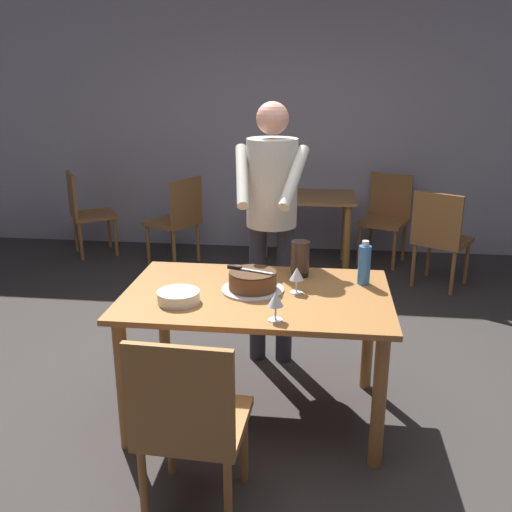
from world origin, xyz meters
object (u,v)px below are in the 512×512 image
object	(u,v)px
background_chair_2	(86,210)
plate_stack	(178,297)
water_bottle	(364,264)
hurricane_lamp	(300,258)
cake_on_platter	(253,282)
person_cutting_cake	(272,207)
wine_glass_far	(297,275)
background_chair_0	(386,215)
cake_knife	(241,269)
background_chair_3	(440,236)
wine_glass_near	(276,300)
background_chair_1	(178,218)
main_dining_table	(257,312)
background_table	(304,211)
chair_near_side	(190,421)

from	to	relation	value
background_chair_2	plate_stack	bearing A→B (deg)	-59.11
water_bottle	hurricane_lamp	world-z (taller)	water_bottle
cake_on_platter	person_cutting_cake	xyz separation A→B (m)	(0.04, 0.64, 0.27)
wine_glass_far	hurricane_lamp	distance (m)	0.27
cake_on_platter	background_chair_0	world-z (taller)	background_chair_0
cake_knife	wine_glass_far	bearing A→B (deg)	-4.72
cake_knife	background_chair_3	distance (m)	2.66
wine_glass_near	background_chair_1	world-z (taller)	background_chair_1
wine_glass_near	background_chair_2	bearing A→B (deg)	126.14
main_dining_table	wine_glass_far	size ratio (longest dim) A/B	9.95
background_chair_0	background_chair_1	xyz separation A→B (m)	(-2.11, -0.37, 0.00)
person_cutting_cake	background_table	xyz separation A→B (m)	(0.14, 2.02, -0.50)
background_chair_3	hurricane_lamp	bearing A→B (deg)	-121.30
background_chair_1	background_chair_2	xyz separation A→B (m)	(-1.06, 0.20, 0.00)
main_dining_table	background_chair_0	distance (m)	3.15
hurricane_lamp	background_chair_3	bearing A→B (deg)	58.70
plate_stack	person_cutting_cake	xyz separation A→B (m)	(0.40, 0.84, 0.30)
main_dining_table	chair_near_side	world-z (taller)	chair_near_side
main_dining_table	hurricane_lamp	distance (m)	0.43
water_bottle	cake_knife	bearing A→B (deg)	-166.65
water_bottle	person_cutting_cake	xyz separation A→B (m)	(-0.56, 0.45, 0.21)
background_chair_0	background_chair_3	distance (m)	0.86
cake_knife	water_bottle	world-z (taller)	water_bottle
wine_glass_near	cake_on_platter	bearing A→B (deg)	112.78
cake_knife	wine_glass_far	xyz separation A→B (m)	(0.31, -0.03, -0.01)
wine_glass_near	background_chair_3	xyz separation A→B (m)	(1.26, 2.58, -0.36)
plate_stack	background_chair_0	bearing A→B (deg)	66.57
wine_glass_far	water_bottle	world-z (taller)	water_bottle
background_chair_3	wine_glass_far	bearing A→B (deg)	-118.22
cake_knife	chair_near_side	world-z (taller)	chair_near_side
cake_on_platter	water_bottle	bearing A→B (deg)	16.89
background_table	background_chair_2	bearing A→B (deg)	176.76
background_chair_1	cake_on_platter	bearing A→B (deg)	-67.03
wine_glass_near	background_chair_0	distance (m)	3.46
chair_near_side	background_table	world-z (taller)	chair_near_side
background_table	cake_knife	bearing A→B (deg)	-95.31
water_bottle	background_chair_3	world-z (taller)	water_bottle
cake_knife	wine_glass_near	distance (m)	0.46
main_dining_table	water_bottle	bearing A→B (deg)	20.10
chair_near_side	background_chair_1	xyz separation A→B (m)	(-0.94, 3.45, 0.00)
plate_stack	background_table	world-z (taller)	plate_stack
plate_stack	background_chair_1	size ratio (longest dim) A/B	0.24
cake_on_platter	hurricane_lamp	bearing A→B (deg)	47.60
cake_on_platter	background_chair_3	bearing A→B (deg)	57.18
wine_glass_far	plate_stack	bearing A→B (deg)	-160.83
wine_glass_near	background_chair_2	xyz separation A→B (m)	(-2.31, 3.16, -0.36)
person_cutting_cake	background_table	bearing A→B (deg)	86.13
background_chair_0	cake_on_platter	bearing A→B (deg)	-108.90
main_dining_table	person_cutting_cake	size ratio (longest dim) A/B	0.83
cake_knife	chair_near_side	xyz separation A→B (m)	(-0.09, -0.88, -0.37)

